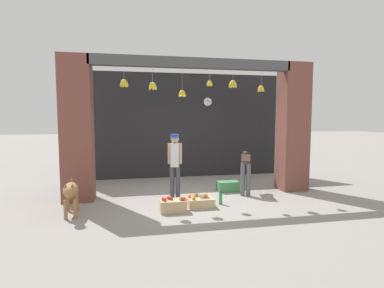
{
  "coord_description": "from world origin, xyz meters",
  "views": [
    {
      "loc": [
        -1.49,
        -7.05,
        1.96
      ],
      "look_at": [
        0.0,
        0.39,
        1.28
      ],
      "focal_mm": 28.0,
      "sensor_mm": 36.0,
      "label": 1
    }
  ],
  "objects_px": {
    "dog": "(71,192)",
    "produce_box_green": "(228,186)",
    "fruit_crate_apples": "(173,205)",
    "worker_stooping": "(246,166)",
    "shopkeeper": "(175,161)",
    "water_bottle": "(221,198)",
    "wall_clock": "(208,102)",
    "fruit_crate_oranges": "(200,202)"
  },
  "relations": [
    {
      "from": "fruit_crate_apples",
      "to": "wall_clock",
      "type": "distance_m",
      "value": 4.57
    },
    {
      "from": "fruit_crate_oranges",
      "to": "wall_clock",
      "type": "distance_m",
      "value": 4.22
    },
    {
      "from": "dog",
      "to": "produce_box_green",
      "type": "xyz_separation_m",
      "value": [
        3.69,
        1.26,
        -0.35
      ]
    },
    {
      "from": "dog",
      "to": "worker_stooping",
      "type": "bearing_deg",
      "value": 96.24
    },
    {
      "from": "dog",
      "to": "wall_clock",
      "type": "relative_size",
      "value": 3.69
    },
    {
      "from": "shopkeeper",
      "to": "water_bottle",
      "type": "height_order",
      "value": "shopkeeper"
    },
    {
      "from": "worker_stooping",
      "to": "fruit_crate_oranges",
      "type": "distance_m",
      "value": 1.76
    },
    {
      "from": "shopkeeper",
      "to": "water_bottle",
      "type": "xyz_separation_m",
      "value": [
        0.93,
        -0.77,
        -0.77
      ]
    },
    {
      "from": "fruit_crate_apples",
      "to": "water_bottle",
      "type": "height_order",
      "value": "fruit_crate_apples"
    },
    {
      "from": "fruit_crate_apples",
      "to": "worker_stooping",
      "type": "bearing_deg",
      "value": 28.78
    },
    {
      "from": "fruit_crate_oranges",
      "to": "water_bottle",
      "type": "bearing_deg",
      "value": 9.58
    },
    {
      "from": "water_bottle",
      "to": "produce_box_green",
      "type": "bearing_deg",
      "value": 64.54
    },
    {
      "from": "dog",
      "to": "shopkeeper",
      "type": "height_order",
      "value": "shopkeeper"
    },
    {
      "from": "worker_stooping",
      "to": "wall_clock",
      "type": "height_order",
      "value": "wall_clock"
    },
    {
      "from": "worker_stooping",
      "to": "wall_clock",
      "type": "xyz_separation_m",
      "value": [
        -0.39,
        2.45,
        1.76
      ]
    },
    {
      "from": "shopkeeper",
      "to": "produce_box_green",
      "type": "height_order",
      "value": "shopkeeper"
    },
    {
      "from": "shopkeeper",
      "to": "fruit_crate_apples",
      "type": "distance_m",
      "value": 1.34
    },
    {
      "from": "shopkeeper",
      "to": "water_bottle",
      "type": "relative_size",
      "value": 5.21
    },
    {
      "from": "dog",
      "to": "fruit_crate_oranges",
      "type": "height_order",
      "value": "dog"
    },
    {
      "from": "dog",
      "to": "water_bottle",
      "type": "height_order",
      "value": "dog"
    },
    {
      "from": "fruit_crate_apples",
      "to": "dog",
      "type": "bearing_deg",
      "value": 175.2
    },
    {
      "from": "produce_box_green",
      "to": "wall_clock",
      "type": "distance_m",
      "value": 3.17
    },
    {
      "from": "worker_stooping",
      "to": "water_bottle",
      "type": "relative_size",
      "value": 3.54
    },
    {
      "from": "dog",
      "to": "worker_stooping",
      "type": "xyz_separation_m",
      "value": [
        4.06,
        0.95,
        0.22
      ]
    },
    {
      "from": "wall_clock",
      "to": "worker_stooping",
      "type": "bearing_deg",
      "value": -81.02
    },
    {
      "from": "water_bottle",
      "to": "wall_clock",
      "type": "distance_m",
      "value": 4.04
    },
    {
      "from": "dog",
      "to": "worker_stooping",
      "type": "height_order",
      "value": "worker_stooping"
    },
    {
      "from": "fruit_crate_apples",
      "to": "produce_box_green",
      "type": "relative_size",
      "value": 0.98
    },
    {
      "from": "dog",
      "to": "shopkeeper",
      "type": "xyz_separation_m",
      "value": [
        2.23,
        0.91,
        0.42
      ]
    },
    {
      "from": "dog",
      "to": "shopkeeper",
      "type": "relative_size",
      "value": 0.67
    },
    {
      "from": "wall_clock",
      "to": "fruit_crate_oranges",
      "type": "bearing_deg",
      "value": -106.77
    },
    {
      "from": "dog",
      "to": "fruit_crate_oranges",
      "type": "xyz_separation_m",
      "value": [
        2.67,
        0.06,
        -0.38
      ]
    },
    {
      "from": "dog",
      "to": "fruit_crate_oranges",
      "type": "distance_m",
      "value": 2.69
    },
    {
      "from": "water_bottle",
      "to": "wall_clock",
      "type": "bearing_deg",
      "value": 81.0
    },
    {
      "from": "produce_box_green",
      "to": "water_bottle",
      "type": "xyz_separation_m",
      "value": [
        -0.54,
        -1.12,
        0.0
      ]
    },
    {
      "from": "dog",
      "to": "produce_box_green",
      "type": "distance_m",
      "value": 3.92
    },
    {
      "from": "shopkeeper",
      "to": "produce_box_green",
      "type": "bearing_deg",
      "value": -154.26
    },
    {
      "from": "dog",
      "to": "produce_box_green",
      "type": "relative_size",
      "value": 1.92
    },
    {
      "from": "dog",
      "to": "wall_clock",
      "type": "height_order",
      "value": "wall_clock"
    },
    {
      "from": "worker_stooping",
      "to": "dog",
      "type": "bearing_deg",
      "value": -145.8
    },
    {
      "from": "dog",
      "to": "water_bottle",
      "type": "relative_size",
      "value": 3.5
    },
    {
      "from": "fruit_crate_apples",
      "to": "fruit_crate_oranges",
      "type": "bearing_deg",
      "value": 19.54
    }
  ]
}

